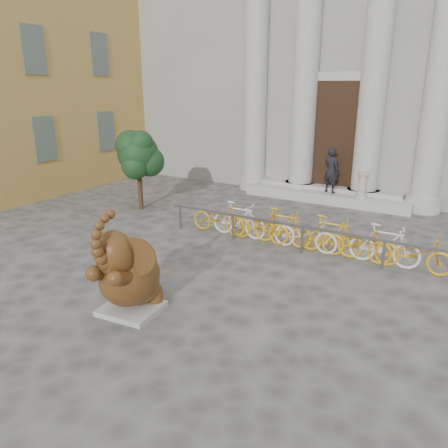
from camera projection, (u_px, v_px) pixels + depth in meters
The scene contains 8 objects.
ground at pixel (169, 310), 8.34m from camera, with size 80.00×80.00×0.00m, color #474442.
classical_building at pixel (378, 37), 18.69m from camera, with size 22.00×10.70×12.00m.
entrance_steps at pixel (327, 196), 15.97m from camera, with size 6.00×1.20×0.36m, color #A8A59E.
elephant_statue at pixel (128, 275), 8.04m from camera, with size 1.41×1.60×2.10m.
bike_rack at pixel (305, 231), 11.21m from camera, with size 8.00×0.53×1.00m.
tree at pixel (138, 155), 14.43m from camera, with size 1.54×1.41×2.68m.
pedestrian at pixel (331, 170), 15.50m from camera, with size 0.59×0.39×1.62m, color black.
balustrade_post at pixel (362, 186), 14.90m from camera, with size 0.37×0.37×0.89m.
Camera 1 is at (4.70, -5.84, 4.15)m, focal length 35.00 mm.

